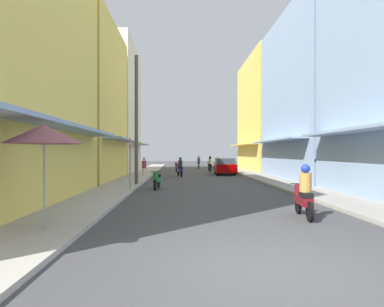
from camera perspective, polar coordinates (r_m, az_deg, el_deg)
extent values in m
plane|color=#424244|center=(25.31, 1.20, -4.23)|extent=(105.17, 105.17, 0.00)
cube|color=#ADA89E|center=(25.48, -9.64, -4.06)|extent=(2.10, 55.80, 0.12)
cube|color=#9E9991|center=(26.03, 11.80, -3.98)|extent=(2.10, 55.80, 0.12)
cube|color=#8CA5CC|center=(11.70, -21.48, 4.48)|extent=(1.10, 12.09, 0.12)
cube|color=#EFD159|center=(24.40, -19.90, 8.21)|extent=(6.00, 9.47, 10.71)
cube|color=#8CA5CC|center=(23.34, -11.68, 2.29)|extent=(1.10, 8.53, 0.12)
cube|color=silver|center=(33.95, -14.79, 7.45)|extent=(6.00, 9.29, 12.52)
cube|color=silver|center=(33.09, -8.86, 1.63)|extent=(1.10, 8.36, 0.12)
cube|color=#8CA5CC|center=(12.88, 29.89, 4.08)|extent=(1.10, 11.87, 0.12)
cube|color=#8CA5CC|center=(26.02, 21.51, 9.01)|extent=(6.00, 11.49, 11.88)
cube|color=#8CA5CC|center=(24.52, 13.99, 2.18)|extent=(1.10, 10.34, 0.12)
cube|color=#EFD159|center=(37.40, 13.96, 6.46)|extent=(6.00, 11.82, 12.12)
cube|color=#EFD159|center=(36.36, 8.65, 1.49)|extent=(1.10, 10.64, 0.12)
cylinder|color=black|center=(27.53, -2.36, -3.30)|extent=(0.19, 0.56, 0.56)
cylinder|color=black|center=(26.30, -1.83, -3.45)|extent=(0.19, 0.56, 0.56)
cube|color=#1E38B7|center=(26.85, -2.08, -2.91)|extent=(0.47, 1.04, 0.24)
cube|color=black|center=(26.65, -2.00, -2.50)|extent=(0.39, 0.60, 0.14)
cylinder|color=#1E38B7|center=(27.38, -2.31, -2.43)|extent=(0.28, 0.28, 0.45)
cylinder|color=black|center=(27.37, -2.31, -1.91)|extent=(0.55, 0.14, 0.03)
cylinder|color=#262628|center=(26.68, -2.02, -1.75)|extent=(0.34, 0.34, 0.55)
sphere|color=#197233|center=(26.67, -2.02, -0.89)|extent=(0.26, 0.26, 0.26)
cylinder|color=black|center=(34.57, 2.94, -2.61)|extent=(0.11, 0.56, 0.56)
cylinder|color=black|center=(33.33, 3.23, -2.71)|extent=(0.11, 0.56, 0.56)
cube|color=black|center=(33.89, 3.10, -2.29)|extent=(0.33, 1.01, 0.24)
cube|color=black|center=(33.69, 3.14, -1.96)|extent=(0.31, 0.57, 0.14)
cylinder|color=black|center=(34.43, 2.97, -1.92)|extent=(0.28, 0.28, 0.45)
cylinder|color=black|center=(34.42, 2.97, -1.50)|extent=(0.55, 0.06, 0.03)
cylinder|color=beige|center=(33.73, 3.13, -1.37)|extent=(0.34, 0.34, 0.55)
sphere|color=black|center=(33.72, 3.13, -0.69)|extent=(0.26, 0.26, 0.26)
cylinder|color=black|center=(16.99, -6.36, -5.39)|extent=(0.13, 0.56, 0.56)
cylinder|color=black|center=(18.22, -5.74, -5.02)|extent=(0.13, 0.56, 0.56)
cube|color=#197233|center=(17.64, -6.01, -4.48)|extent=(0.37, 1.02, 0.24)
cube|color=black|center=(17.82, -5.92, -3.78)|extent=(0.33, 0.58, 0.14)
cylinder|color=#197233|center=(17.08, -6.30, -3.95)|extent=(0.28, 0.28, 0.45)
cylinder|color=black|center=(17.06, -6.30, -3.11)|extent=(0.55, 0.08, 0.03)
cylinder|color=black|center=(40.50, 1.20, -2.22)|extent=(0.12, 0.56, 0.56)
cylinder|color=black|center=(39.25, 1.16, -2.29)|extent=(0.12, 0.56, 0.56)
cube|color=silver|center=(39.82, 1.18, -1.94)|extent=(0.36, 1.02, 0.24)
cube|color=black|center=(39.61, 1.17, -1.66)|extent=(0.32, 0.58, 0.14)
cylinder|color=silver|center=(40.36, 1.20, -1.63)|extent=(0.28, 0.28, 0.45)
cylinder|color=black|center=(40.35, 1.20, -1.27)|extent=(0.55, 0.07, 0.03)
cylinder|color=#334C8C|center=(39.65, 1.17, -1.15)|extent=(0.34, 0.34, 0.55)
sphere|color=orange|center=(39.65, 1.17, -0.57)|extent=(0.26, 0.26, 0.26)
cylinder|color=black|center=(11.03, 17.76, -8.37)|extent=(0.13, 0.57, 0.56)
cylinder|color=black|center=(9.84, 19.58, -9.41)|extent=(0.13, 0.57, 0.56)
cube|color=maroon|center=(10.35, 18.69, -7.70)|extent=(0.38, 1.02, 0.24)
cube|color=black|center=(10.13, 18.99, -6.73)|extent=(0.33, 0.58, 0.14)
cylinder|color=maroon|center=(10.85, 17.93, -6.27)|extent=(0.28, 0.28, 0.45)
cylinder|color=black|center=(10.83, 17.93, -4.96)|extent=(0.55, 0.08, 0.03)
cylinder|color=#BF8C3F|center=(10.15, 18.92, -4.73)|extent=(0.34, 0.34, 0.55)
sphere|color=#1E38B7|center=(10.12, 18.92, -2.47)|extent=(0.26, 0.26, 0.26)
cylinder|color=black|center=(33.49, -2.74, -2.70)|extent=(0.15, 0.57, 0.56)
cylinder|color=black|center=(32.26, -2.47, -2.80)|extent=(0.15, 0.57, 0.56)
cube|color=red|center=(32.82, -2.60, -2.37)|extent=(0.41, 1.03, 0.24)
cube|color=black|center=(32.61, -2.55, -2.03)|extent=(0.35, 0.59, 0.14)
cylinder|color=red|center=(33.35, -2.72, -1.99)|extent=(0.28, 0.28, 0.45)
cylinder|color=black|center=(33.35, -2.72, -1.56)|extent=(0.55, 0.10, 0.03)
cylinder|color=black|center=(35.76, 4.58, -2.52)|extent=(0.12, 0.56, 0.56)
cylinder|color=black|center=(37.00, 4.49, -2.43)|extent=(0.12, 0.56, 0.56)
cube|color=#B2B2B7|center=(36.42, 4.53, -2.13)|extent=(0.35, 1.02, 0.24)
cube|color=black|center=(36.61, 4.52, -1.80)|extent=(0.32, 0.58, 0.14)
cylinder|color=#B2B2B7|center=(35.86, 4.57, -1.84)|extent=(0.28, 0.28, 0.45)
cylinder|color=black|center=(35.86, 4.57, -1.44)|extent=(0.55, 0.07, 0.03)
cylinder|color=beige|center=(36.55, 4.52, -1.26)|extent=(0.34, 0.34, 0.55)
sphere|color=silver|center=(36.55, 4.52, -0.63)|extent=(0.26, 0.26, 0.26)
cube|color=#8C0000|center=(29.56, 5.63, -2.44)|extent=(1.93, 4.17, 0.70)
cube|color=#333D47|center=(29.39, 5.65, -1.39)|extent=(1.69, 2.17, 0.60)
cylinder|color=black|center=(30.76, 4.02, -2.87)|extent=(0.21, 0.65, 0.64)
cylinder|color=black|center=(30.90, 6.80, -2.85)|extent=(0.21, 0.65, 0.64)
cylinder|color=black|center=(28.27, 4.35, -3.13)|extent=(0.21, 0.65, 0.64)
cylinder|color=black|center=(28.42, 7.37, -3.11)|extent=(0.21, 0.65, 0.64)
cylinder|color=beige|center=(26.56, -8.22, -3.26)|extent=(0.28, 0.28, 0.71)
cylinder|color=#99333F|center=(26.53, -8.22, -1.86)|extent=(0.34, 0.34, 0.60)
sphere|color=tan|center=(26.52, -8.22, -0.91)|extent=(0.22, 0.22, 0.22)
cylinder|color=#99999E|center=(8.58, -24.05, -4.62)|extent=(0.05, 0.05, 2.40)
cone|color=#8C4C59|center=(8.56, -24.05, 3.06)|extent=(1.82, 1.82, 0.45)
cylinder|color=#4C4C4F|center=(19.61, -9.54, 5.60)|extent=(0.20, 0.20, 7.57)
cylinder|color=#3F382D|center=(20.16, -9.54, 14.65)|extent=(0.08, 1.20, 0.08)
cylinder|color=gray|center=(16.47, -10.57, -2.01)|extent=(0.07, 0.07, 2.60)
cylinder|color=red|center=(16.47, -10.57, 1.64)|extent=(0.02, 0.60, 0.60)
cube|color=white|center=(16.47, -10.57, 1.64)|extent=(0.03, 0.40, 0.10)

